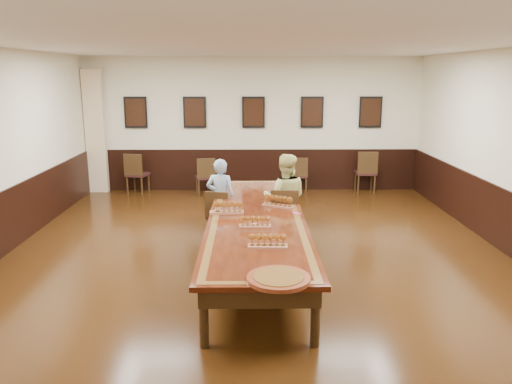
{
  "coord_description": "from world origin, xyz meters",
  "views": [
    {
      "loc": [
        -0.1,
        -7.05,
        2.79
      ],
      "look_at": [
        0.0,
        0.5,
        1.0
      ],
      "focal_mm": 35.0,
      "sensor_mm": 36.0,
      "label": 1
    }
  ],
  "objects_px": {
    "spare_chair_c": "(299,174)",
    "spare_chair_d": "(365,171)",
    "spare_chair_a": "(138,173)",
    "person_woman": "(285,199)",
    "chair_man": "(220,214)",
    "chair_woman": "(285,216)",
    "spare_chair_b": "(205,176)",
    "person_man": "(221,198)",
    "carved_platter": "(279,278)",
    "conference_table": "(256,225)"
  },
  "relations": [
    {
      "from": "chair_man",
      "to": "person_woman",
      "type": "bearing_deg",
      "value": -179.01
    },
    {
      "from": "person_man",
      "to": "carved_platter",
      "type": "height_order",
      "value": "person_man"
    },
    {
      "from": "spare_chair_d",
      "to": "spare_chair_c",
      "type": "bearing_deg",
      "value": 1.38
    },
    {
      "from": "person_woman",
      "to": "carved_platter",
      "type": "height_order",
      "value": "person_woman"
    },
    {
      "from": "carved_platter",
      "to": "chair_woman",
      "type": "bearing_deg",
      "value": 84.87
    },
    {
      "from": "conference_table",
      "to": "person_man",
      "type": "bearing_deg",
      "value": 114.14
    },
    {
      "from": "chair_woman",
      "to": "spare_chair_a",
      "type": "bearing_deg",
      "value": -43.49
    },
    {
      "from": "chair_woman",
      "to": "spare_chair_c",
      "type": "bearing_deg",
      "value": -94.08
    },
    {
      "from": "spare_chair_b",
      "to": "person_woman",
      "type": "bearing_deg",
      "value": 101.8
    },
    {
      "from": "person_woman",
      "to": "carved_platter",
      "type": "xyz_separation_m",
      "value": [
        -0.3,
        -3.38,
        0.02
      ]
    },
    {
      "from": "person_woman",
      "to": "spare_chair_b",
      "type": "bearing_deg",
      "value": -59.2
    },
    {
      "from": "spare_chair_d",
      "to": "carved_platter",
      "type": "xyz_separation_m",
      "value": [
        -2.51,
        -7.05,
        0.27
      ]
    },
    {
      "from": "spare_chair_b",
      "to": "spare_chair_d",
      "type": "relative_size",
      "value": 0.89
    },
    {
      "from": "spare_chair_a",
      "to": "spare_chair_c",
      "type": "distance_m",
      "value": 3.88
    },
    {
      "from": "spare_chair_d",
      "to": "person_man",
      "type": "relative_size",
      "value": 0.73
    },
    {
      "from": "spare_chair_c",
      "to": "spare_chair_d",
      "type": "relative_size",
      "value": 0.86
    },
    {
      "from": "chair_woman",
      "to": "conference_table",
      "type": "height_order",
      "value": "chair_woman"
    },
    {
      "from": "chair_man",
      "to": "person_man",
      "type": "distance_m",
      "value": 0.27
    },
    {
      "from": "chair_man",
      "to": "spare_chair_c",
      "type": "bearing_deg",
      "value": -104.91
    },
    {
      "from": "spare_chair_d",
      "to": "person_man",
      "type": "height_order",
      "value": "person_man"
    },
    {
      "from": "chair_man",
      "to": "person_woman",
      "type": "xyz_separation_m",
      "value": [
        1.11,
        -0.21,
        0.32
      ]
    },
    {
      "from": "spare_chair_a",
      "to": "person_man",
      "type": "distance_m",
      "value": 3.97
    },
    {
      "from": "spare_chair_b",
      "to": "carved_platter",
      "type": "distance_m",
      "value": 6.97
    },
    {
      "from": "spare_chair_a",
      "to": "chair_man",
      "type": "bearing_deg",
      "value": 136.72
    },
    {
      "from": "chair_man",
      "to": "carved_platter",
      "type": "height_order",
      "value": "chair_man"
    },
    {
      "from": "spare_chair_a",
      "to": "carved_platter",
      "type": "distance_m",
      "value": 7.6
    },
    {
      "from": "chair_woman",
      "to": "spare_chair_a",
      "type": "relative_size",
      "value": 0.99
    },
    {
      "from": "spare_chair_b",
      "to": "spare_chair_c",
      "type": "relative_size",
      "value": 1.03
    },
    {
      "from": "spare_chair_d",
      "to": "spare_chair_a",
      "type": "bearing_deg",
      "value": 2.3
    },
    {
      "from": "chair_woman",
      "to": "spare_chair_c",
      "type": "height_order",
      "value": "chair_woman"
    },
    {
      "from": "conference_table",
      "to": "carved_platter",
      "type": "relative_size",
      "value": 7.42
    },
    {
      "from": "spare_chair_c",
      "to": "person_woman",
      "type": "bearing_deg",
      "value": 88.93
    },
    {
      "from": "spare_chair_c",
      "to": "spare_chair_d",
      "type": "height_order",
      "value": "spare_chair_d"
    },
    {
      "from": "spare_chair_b",
      "to": "spare_chair_a",
      "type": "bearing_deg",
      "value": -19.49
    },
    {
      "from": "spare_chair_d",
      "to": "conference_table",
      "type": "xyz_separation_m",
      "value": [
        -2.7,
        -4.71,
        0.11
      ]
    },
    {
      "from": "spare_chair_d",
      "to": "person_man",
      "type": "bearing_deg",
      "value": 47.34
    },
    {
      "from": "spare_chair_b",
      "to": "spare_chair_d",
      "type": "height_order",
      "value": "spare_chair_d"
    },
    {
      "from": "person_woman",
      "to": "carved_platter",
      "type": "bearing_deg",
      "value": 90.14
    },
    {
      "from": "spare_chair_a",
      "to": "person_man",
      "type": "xyz_separation_m",
      "value": [
        2.17,
        -3.31,
        0.21
      ]
    },
    {
      "from": "chair_woman",
      "to": "spare_chair_b",
      "type": "bearing_deg",
      "value": -59.97
    },
    {
      "from": "chair_woman",
      "to": "person_woman",
      "type": "xyz_separation_m",
      "value": [
        0.01,
        0.1,
        0.27
      ]
    },
    {
      "from": "person_man",
      "to": "person_woman",
      "type": "relative_size",
      "value": 0.92
    },
    {
      "from": "spare_chair_b",
      "to": "spare_chair_c",
      "type": "xyz_separation_m",
      "value": [
        2.26,
        0.23,
        -0.01
      ]
    },
    {
      "from": "chair_man",
      "to": "conference_table",
      "type": "xyz_separation_m",
      "value": [
        0.62,
        -1.25,
        0.18
      ]
    },
    {
      "from": "spare_chair_d",
      "to": "person_man",
      "type": "distance_m",
      "value": 4.72
    },
    {
      "from": "chair_man",
      "to": "spare_chair_b",
      "type": "xyz_separation_m",
      "value": [
        -0.53,
        3.24,
        0.01
      ]
    },
    {
      "from": "spare_chair_c",
      "to": "spare_chair_d",
      "type": "distance_m",
      "value": 1.59
    },
    {
      "from": "chair_man",
      "to": "chair_woman",
      "type": "distance_m",
      "value": 1.15
    },
    {
      "from": "spare_chair_a",
      "to": "person_woman",
      "type": "xyz_separation_m",
      "value": [
        3.27,
        -3.61,
        0.27
      ]
    },
    {
      "from": "spare_chair_c",
      "to": "carved_platter",
      "type": "height_order",
      "value": "spare_chair_c"
    }
  ]
}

